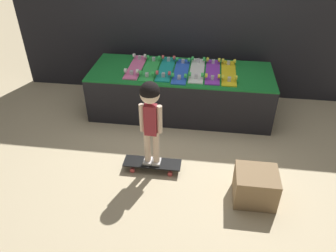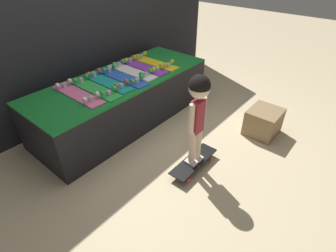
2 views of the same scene
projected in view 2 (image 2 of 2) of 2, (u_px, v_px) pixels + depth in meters
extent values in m
plane|color=beige|center=(154.00, 133.00, 3.27)|extent=(16.00, 16.00, 0.00)
cube|color=black|center=(83.00, 25.00, 3.22)|extent=(4.90, 0.10, 2.25)
cube|color=black|center=(124.00, 100.00, 3.37)|extent=(2.35, 0.89, 0.58)
cube|color=#19752D|center=(121.00, 78.00, 3.20)|extent=(2.35, 0.89, 0.02)
cube|color=pink|center=(78.00, 94.00, 2.82)|extent=(0.18, 0.75, 0.01)
cube|color=#B7B7BC|center=(64.00, 85.00, 2.93)|extent=(0.04, 0.04, 0.05)
cylinder|color=white|center=(70.00, 81.00, 2.97)|extent=(0.03, 0.05, 0.05)
cylinder|color=white|center=(57.00, 85.00, 2.87)|extent=(0.03, 0.05, 0.05)
cube|color=#B7B7BC|center=(91.00, 99.00, 2.67)|extent=(0.04, 0.04, 0.05)
cylinder|color=white|center=(97.00, 94.00, 2.71)|extent=(0.03, 0.05, 0.05)
cylinder|color=white|center=(84.00, 100.00, 2.61)|extent=(0.03, 0.05, 0.05)
cube|color=green|center=(95.00, 89.00, 2.93)|extent=(0.18, 0.75, 0.01)
cube|color=#B7B7BC|center=(81.00, 80.00, 3.04)|extent=(0.04, 0.04, 0.05)
cylinder|color=green|center=(86.00, 76.00, 3.08)|extent=(0.03, 0.05, 0.05)
cylinder|color=green|center=(75.00, 80.00, 2.98)|extent=(0.03, 0.05, 0.05)
cube|color=#B7B7BC|center=(109.00, 93.00, 2.78)|extent=(0.04, 0.04, 0.05)
cylinder|color=green|center=(114.00, 88.00, 2.82)|extent=(0.03, 0.05, 0.05)
cylinder|color=green|center=(103.00, 93.00, 2.72)|extent=(0.03, 0.05, 0.05)
cube|color=teal|center=(107.00, 82.00, 3.07)|extent=(0.18, 0.75, 0.01)
cube|color=#B7B7BC|center=(94.00, 74.00, 3.18)|extent=(0.04, 0.04, 0.05)
cylinder|color=#D84C4C|center=(99.00, 70.00, 3.22)|extent=(0.03, 0.05, 0.05)
cylinder|color=#D84C4C|center=(88.00, 74.00, 3.12)|extent=(0.03, 0.05, 0.05)
cube|color=#B7B7BC|center=(121.00, 86.00, 2.92)|extent=(0.04, 0.04, 0.05)
cylinder|color=#D84C4C|center=(126.00, 81.00, 2.96)|extent=(0.03, 0.05, 0.05)
cylinder|color=#D84C4C|center=(116.00, 86.00, 2.86)|extent=(0.03, 0.05, 0.05)
cube|color=blue|center=(123.00, 78.00, 3.18)|extent=(0.18, 0.75, 0.01)
cube|color=#B7B7BC|center=(109.00, 70.00, 3.29)|extent=(0.04, 0.04, 0.05)
cylinder|color=green|center=(114.00, 66.00, 3.32)|extent=(0.03, 0.05, 0.05)
cylinder|color=green|center=(104.00, 70.00, 3.23)|extent=(0.03, 0.05, 0.05)
cube|color=#B7B7BC|center=(137.00, 81.00, 3.03)|extent=(0.04, 0.04, 0.05)
cylinder|color=green|center=(141.00, 77.00, 3.06)|extent=(0.03, 0.05, 0.05)
cylinder|color=green|center=(132.00, 81.00, 2.97)|extent=(0.03, 0.05, 0.05)
cube|color=white|center=(132.00, 72.00, 3.33)|extent=(0.18, 0.75, 0.01)
cube|color=#B7B7BC|center=(119.00, 64.00, 3.44)|extent=(0.04, 0.04, 0.05)
cylinder|color=green|center=(123.00, 61.00, 3.48)|extent=(0.03, 0.05, 0.05)
cylinder|color=green|center=(114.00, 64.00, 3.38)|extent=(0.03, 0.05, 0.05)
cube|color=#B7B7BC|center=(146.00, 74.00, 3.18)|extent=(0.04, 0.04, 0.05)
cylinder|color=green|center=(150.00, 70.00, 3.22)|extent=(0.03, 0.05, 0.05)
cylinder|color=green|center=(141.00, 74.00, 3.12)|extent=(0.03, 0.05, 0.05)
cube|color=purple|center=(143.00, 67.00, 3.45)|extent=(0.18, 0.75, 0.01)
cube|color=#B7B7BC|center=(130.00, 60.00, 3.56)|extent=(0.04, 0.04, 0.05)
cylinder|color=yellow|center=(134.00, 57.00, 3.60)|extent=(0.03, 0.05, 0.05)
cylinder|color=yellow|center=(126.00, 60.00, 3.50)|extent=(0.03, 0.05, 0.05)
cube|color=#B7B7BC|center=(157.00, 69.00, 3.30)|extent=(0.04, 0.04, 0.05)
cylinder|color=yellow|center=(161.00, 66.00, 3.34)|extent=(0.03, 0.05, 0.05)
cylinder|color=yellow|center=(153.00, 69.00, 3.24)|extent=(0.03, 0.05, 0.05)
cube|color=yellow|center=(154.00, 63.00, 3.57)|extent=(0.18, 0.75, 0.01)
cube|color=#B7B7BC|center=(141.00, 56.00, 3.69)|extent=(0.04, 0.04, 0.05)
cylinder|color=yellow|center=(145.00, 53.00, 3.72)|extent=(0.03, 0.05, 0.05)
cylinder|color=yellow|center=(137.00, 56.00, 3.62)|extent=(0.03, 0.05, 0.05)
cube|color=#B7B7BC|center=(168.00, 65.00, 3.43)|extent=(0.04, 0.04, 0.05)
cylinder|color=yellow|center=(172.00, 61.00, 3.46)|extent=(0.03, 0.05, 0.05)
cylinder|color=yellow|center=(164.00, 65.00, 3.36)|extent=(0.03, 0.05, 0.05)
cube|color=black|center=(194.00, 161.00, 2.73)|extent=(0.62, 0.19, 0.01)
cube|color=#B7B7BC|center=(204.00, 154.00, 2.88)|extent=(0.04, 0.04, 0.05)
cylinder|color=#D84C4C|center=(198.00, 152.00, 2.93)|extent=(0.05, 0.03, 0.05)
cylinder|color=#D84C4C|center=(210.00, 159.00, 2.85)|extent=(0.05, 0.03, 0.05)
cube|color=#B7B7BC|center=(182.00, 174.00, 2.62)|extent=(0.04, 0.04, 0.05)
cylinder|color=#D84C4C|center=(176.00, 172.00, 2.67)|extent=(0.05, 0.03, 0.05)
cylinder|color=#D84C4C|center=(188.00, 180.00, 2.59)|extent=(0.05, 0.03, 0.05)
cube|color=silver|center=(197.00, 157.00, 2.74)|extent=(0.09, 0.12, 0.03)
cylinder|color=beige|center=(198.00, 142.00, 2.63)|extent=(0.07, 0.07, 0.38)
cube|color=silver|center=(191.00, 162.00, 2.69)|extent=(0.09, 0.12, 0.03)
cylinder|color=beige|center=(192.00, 147.00, 2.57)|extent=(0.07, 0.07, 0.38)
cube|color=maroon|center=(197.00, 116.00, 2.41)|extent=(0.13, 0.09, 0.33)
cylinder|color=beige|center=(203.00, 111.00, 2.46)|extent=(0.05, 0.05, 0.30)
cylinder|color=beige|center=(191.00, 119.00, 2.35)|extent=(0.05, 0.05, 0.30)
sphere|color=beige|center=(199.00, 88.00, 2.25)|extent=(0.19, 0.19, 0.19)
sphere|color=black|center=(200.00, 86.00, 2.23)|extent=(0.19, 0.19, 0.19)
cube|color=#8E704C|center=(263.00, 122.00, 3.20)|extent=(0.40, 0.36, 0.32)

